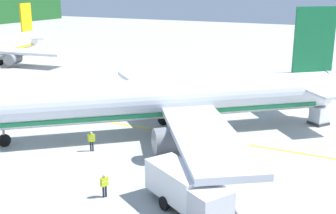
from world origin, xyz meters
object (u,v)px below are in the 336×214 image
object	(u,v)px
airliner_foreground	(160,100)
crew_marshaller	(91,140)
cargo_container_near	(319,116)
crew_loader_left	(104,184)
service_truck_catering	(186,189)

from	to	relation	value
airliner_foreground	crew_marshaller	size ratio (longest dim) A/B	19.23
cargo_container_near	crew_marshaller	size ratio (longest dim) A/B	1.31
crew_loader_left	service_truck_catering	bearing A→B (deg)	-82.28
cargo_container_near	crew_marshaller	xyz separation A→B (m)	(-16.68, 16.49, 0.12)
cargo_container_near	crew_marshaller	distance (m)	23.46
service_truck_catering	crew_loader_left	world-z (taller)	service_truck_catering
airliner_foreground	cargo_container_near	xyz separation A→B (m)	(9.97, -13.31, -2.47)
service_truck_catering	airliner_foreground	bearing A→B (deg)	33.82
service_truck_catering	crew_loader_left	size ratio (longest dim) A/B	4.18
service_truck_catering	crew_marshaller	world-z (taller)	service_truck_catering
airliner_foreground	service_truck_catering	world-z (taller)	airliner_foreground
airliner_foreground	crew_marshaller	bearing A→B (deg)	154.66
crew_loader_left	crew_marshaller	bearing A→B (deg)	41.79
cargo_container_near	service_truck_catering	bearing A→B (deg)	167.60
airliner_foreground	crew_marshaller	distance (m)	7.79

